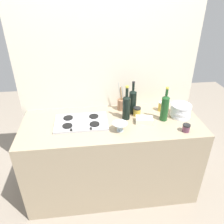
{
  "coord_description": "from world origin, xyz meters",
  "views": [
    {
      "loc": [
        -0.22,
        -1.85,
        2.08
      ],
      "look_at": [
        0.0,
        0.0,
        1.02
      ],
      "focal_mm": 35.24,
      "sensor_mm": 36.0,
      "label": 1
    }
  ],
  "objects_px": {
    "utensil_crock": "(121,104)",
    "butter_dish": "(144,120)",
    "wine_bottle_mid_left": "(165,107)",
    "condiment_jar_rear": "(186,128)",
    "stovetop_hob": "(81,122)",
    "condiment_jar_front": "(137,112)",
    "plate_stack": "(181,110)",
    "wine_bottle_leftmost": "(133,101)",
    "condiment_jar_spare": "(161,106)",
    "mixing_bowl": "(120,127)",
    "wine_bottle_mid_right": "(126,107)"
  },
  "relations": [
    {
      "from": "plate_stack",
      "to": "wine_bottle_mid_right",
      "type": "xyz_separation_m",
      "value": [
        -0.57,
        0.02,
        0.07
      ]
    },
    {
      "from": "wine_bottle_mid_left",
      "to": "condiment_jar_front",
      "type": "bearing_deg",
      "value": 155.31
    },
    {
      "from": "wine_bottle_leftmost",
      "to": "wine_bottle_mid_left",
      "type": "bearing_deg",
      "value": -33.29
    },
    {
      "from": "stovetop_hob",
      "to": "butter_dish",
      "type": "distance_m",
      "value": 0.63
    },
    {
      "from": "wine_bottle_leftmost",
      "to": "condiment_jar_front",
      "type": "height_order",
      "value": "wine_bottle_leftmost"
    },
    {
      "from": "utensil_crock",
      "to": "condiment_jar_rear",
      "type": "distance_m",
      "value": 0.73
    },
    {
      "from": "plate_stack",
      "to": "wine_bottle_mid_right",
      "type": "height_order",
      "value": "wine_bottle_mid_right"
    },
    {
      "from": "condiment_jar_front",
      "to": "condiment_jar_spare",
      "type": "distance_m",
      "value": 0.29
    },
    {
      "from": "mixing_bowl",
      "to": "utensil_crock",
      "type": "distance_m",
      "value": 0.41
    },
    {
      "from": "stovetop_hob",
      "to": "butter_dish",
      "type": "relative_size",
      "value": 3.09
    },
    {
      "from": "condiment_jar_spare",
      "to": "mixing_bowl",
      "type": "bearing_deg",
      "value": -146.52
    },
    {
      "from": "wine_bottle_leftmost",
      "to": "butter_dish",
      "type": "height_order",
      "value": "wine_bottle_leftmost"
    },
    {
      "from": "condiment_jar_front",
      "to": "condiment_jar_spare",
      "type": "bearing_deg",
      "value": 14.73
    },
    {
      "from": "condiment_jar_rear",
      "to": "wine_bottle_leftmost",
      "type": "bearing_deg",
      "value": 135.88
    },
    {
      "from": "stovetop_hob",
      "to": "utensil_crock",
      "type": "xyz_separation_m",
      "value": [
        0.44,
        0.23,
        0.06
      ]
    },
    {
      "from": "stovetop_hob",
      "to": "butter_dish",
      "type": "bearing_deg",
      "value": -5.28
    },
    {
      "from": "condiment_jar_rear",
      "to": "condiment_jar_spare",
      "type": "distance_m",
      "value": 0.43
    },
    {
      "from": "plate_stack",
      "to": "butter_dish",
      "type": "height_order",
      "value": "plate_stack"
    },
    {
      "from": "plate_stack",
      "to": "wine_bottle_mid_right",
      "type": "bearing_deg",
      "value": 177.82
    },
    {
      "from": "wine_bottle_mid_right",
      "to": "condiment_jar_spare",
      "type": "bearing_deg",
      "value": 16.16
    },
    {
      "from": "stovetop_hob",
      "to": "condiment_jar_rear",
      "type": "relative_size",
      "value": 7.01
    },
    {
      "from": "butter_dish",
      "to": "utensil_crock",
      "type": "distance_m",
      "value": 0.35
    },
    {
      "from": "stovetop_hob",
      "to": "plate_stack",
      "type": "distance_m",
      "value": 1.03
    },
    {
      "from": "condiment_jar_spare",
      "to": "utensil_crock",
      "type": "bearing_deg",
      "value": 170.33
    },
    {
      "from": "mixing_bowl",
      "to": "utensil_crock",
      "type": "relative_size",
      "value": 0.44
    },
    {
      "from": "wine_bottle_leftmost",
      "to": "butter_dish",
      "type": "xyz_separation_m",
      "value": [
        0.08,
        -0.22,
        -0.11
      ]
    },
    {
      "from": "wine_bottle_mid_left",
      "to": "condiment_jar_spare",
      "type": "relative_size",
      "value": 3.48
    },
    {
      "from": "wine_bottle_mid_left",
      "to": "condiment_jar_rear",
      "type": "distance_m",
      "value": 0.29
    },
    {
      "from": "plate_stack",
      "to": "condiment_jar_front",
      "type": "bearing_deg",
      "value": 171.73
    },
    {
      "from": "mixing_bowl",
      "to": "wine_bottle_mid_right",
      "type": "bearing_deg",
      "value": 65.97
    },
    {
      "from": "condiment_jar_rear",
      "to": "utensil_crock",
      "type": "bearing_deg",
      "value": 137.56
    },
    {
      "from": "plate_stack",
      "to": "condiment_jar_rear",
      "type": "height_order",
      "value": "plate_stack"
    },
    {
      "from": "stovetop_hob",
      "to": "utensil_crock",
      "type": "height_order",
      "value": "utensil_crock"
    },
    {
      "from": "wine_bottle_mid_left",
      "to": "condiment_jar_front",
      "type": "height_order",
      "value": "wine_bottle_mid_left"
    },
    {
      "from": "wine_bottle_mid_left",
      "to": "butter_dish",
      "type": "distance_m",
      "value": 0.24
    },
    {
      "from": "condiment_jar_rear",
      "to": "condiment_jar_spare",
      "type": "xyz_separation_m",
      "value": [
        -0.11,
        0.42,
        0.01
      ]
    },
    {
      "from": "wine_bottle_leftmost",
      "to": "wine_bottle_mid_right",
      "type": "distance_m",
      "value": 0.15
    },
    {
      "from": "plate_stack",
      "to": "wine_bottle_mid_left",
      "type": "relative_size",
      "value": 0.59
    },
    {
      "from": "stovetop_hob",
      "to": "condiment_jar_rear",
      "type": "height_order",
      "value": "condiment_jar_rear"
    },
    {
      "from": "wine_bottle_mid_right",
      "to": "mixing_bowl",
      "type": "height_order",
      "value": "wine_bottle_mid_right"
    },
    {
      "from": "wine_bottle_leftmost",
      "to": "wine_bottle_mid_left",
      "type": "height_order",
      "value": "wine_bottle_mid_left"
    },
    {
      "from": "wine_bottle_mid_right",
      "to": "butter_dish",
      "type": "bearing_deg",
      "value": -31.24
    },
    {
      "from": "wine_bottle_mid_right",
      "to": "condiment_jar_front",
      "type": "bearing_deg",
      "value": 19.4
    },
    {
      "from": "stovetop_hob",
      "to": "condiment_jar_spare",
      "type": "bearing_deg",
      "value": 10.52
    },
    {
      "from": "utensil_crock",
      "to": "butter_dish",
      "type": "bearing_deg",
      "value": -57.43
    },
    {
      "from": "condiment_jar_front",
      "to": "condiment_jar_spare",
      "type": "height_order",
      "value": "condiment_jar_spare"
    },
    {
      "from": "utensil_crock",
      "to": "condiment_jar_front",
      "type": "xyz_separation_m",
      "value": [
        0.14,
        -0.15,
        -0.02
      ]
    },
    {
      "from": "wine_bottle_mid_right",
      "to": "butter_dish",
      "type": "relative_size",
      "value": 2.15
    },
    {
      "from": "condiment_jar_front",
      "to": "wine_bottle_mid_right",
      "type": "bearing_deg",
      "value": -160.6
    },
    {
      "from": "butter_dish",
      "to": "condiment_jar_spare",
      "type": "xyz_separation_m",
      "value": [
        0.24,
        0.22,
        0.02
      ]
    }
  ]
}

